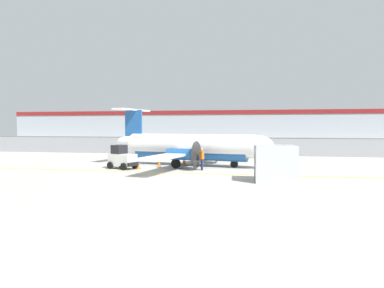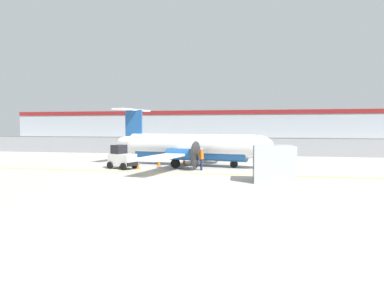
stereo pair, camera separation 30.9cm
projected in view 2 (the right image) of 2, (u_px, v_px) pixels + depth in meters
name	position (u px, v px, depth m)	size (l,w,h in m)	color
ground_plane	(172.00, 173.00, 24.67)	(140.00, 140.00, 0.01)	#ADA89E
perimeter_fence	(207.00, 145.00, 40.28)	(98.00, 0.10, 2.10)	gray
parking_lot_strip	(219.00, 148.00, 51.58)	(98.00, 17.00, 0.12)	#38383A
background_building	(230.00, 127.00, 69.51)	(91.00, 8.10, 6.50)	#A8B2BC
commuter_airplane	(192.00, 147.00, 29.10)	(14.51, 16.01, 4.92)	white
baggage_tug	(122.00, 158.00, 27.10)	(2.58, 2.09, 1.88)	silver
ground_crew_worker	(201.00, 158.00, 26.14)	(0.41, 0.55, 1.70)	#191E4C
cargo_container	(274.00, 164.00, 20.60)	(2.53, 2.16, 2.20)	#B7BCC1
traffic_cone_near_left	(184.00, 162.00, 29.43)	(0.36, 0.36, 0.64)	orange
traffic_cone_near_right	(138.00, 165.00, 27.19)	(0.36, 0.36, 0.64)	orange
traffic_cone_far_left	(109.00, 164.00, 27.80)	(0.36, 0.36, 0.64)	orange
traffic_cone_far_right	(159.00, 162.00, 28.82)	(0.36, 0.36, 0.64)	orange
parked_car_0	(133.00, 143.00, 49.79)	(4.21, 2.03, 1.58)	#19662D
parked_car_1	(196.00, 141.00, 57.92)	(4.21, 2.03, 1.58)	#B28C19
parked_car_2	(256.00, 143.00, 51.56)	(4.24, 2.08, 1.58)	slate
parked_car_3	(315.00, 145.00, 44.87)	(4.38, 2.42, 1.58)	red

